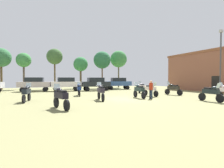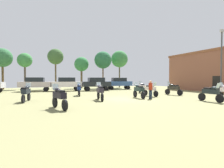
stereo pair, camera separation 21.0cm
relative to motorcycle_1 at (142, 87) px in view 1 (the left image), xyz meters
The scene contains 22 objects.
ground_plane 7.12m from the motorcycle_1, 137.86° to the right, with size 44.00×52.00×0.02m.
motorcycle_1 is the anchor object (origin of this frame).
motorcycle_2 4.00m from the motorcycle_1, 63.44° to the right, with size 0.75×2.19×1.47m.
motorcycle_3 13.41m from the motorcycle_1, 143.29° to the right, with size 0.79×2.12×1.47m.
motorcycle_4 5.78m from the motorcycle_1, 125.18° to the right, with size 0.62×2.27×1.48m.
motorcycle_5 3.83m from the motorcycle_1, 108.96° to the right, with size 0.62×2.27×1.45m.
motorcycle_6 9.17m from the motorcycle_1, 87.31° to the right, with size 0.62×2.09×1.45m.
motorcycle_9 8.01m from the motorcycle_1, behind, with size 0.65×2.12×1.46m.
motorcycle_10 13.31m from the motorcycle_1, 163.89° to the right, with size 0.70×2.18×1.47m.
motorcycle_11 8.69m from the motorcycle_1, 145.66° to the right, with size 0.64×2.25×1.50m.
car_1 7.94m from the motorcycle_1, 118.56° to the left, with size 4.38×1.99×2.00m.
car_2 15.05m from the motorcycle_1, 145.74° to the left, with size 4.52×2.42×2.00m.
car_3 8.68m from the motorcycle_1, 84.42° to the left, with size 4.54×2.47×2.00m.
car_5 11.31m from the motorcycle_1, 136.27° to the left, with size 4.37×1.97×2.00m.
person_1 6.37m from the motorcycle_1, 115.53° to the right, with size 0.44×0.44×1.64m.
tree_1 14.50m from the motorcycle_1, 91.27° to the left, with size 3.38×3.38×7.23m.
tree_3 17.54m from the motorcycle_1, 123.21° to the left, with size 2.80×2.80×7.21m.
tree_4 21.08m from the motorcycle_1, 133.54° to the left, with size 2.45×2.45×6.29m.
tree_5 15.92m from the motorcycle_1, 106.31° to the left, with size 2.77×2.77×6.06m.
tree_7 16.12m from the motorcycle_1, 75.57° to the left, with size 3.51×3.51×7.78m.
tree_9 23.92m from the motorcycle_1, 138.68° to the left, with size 3.15×3.15×6.97m.
lamp_post 9.70m from the motorcycle_1, 32.47° to the right, with size 0.44×0.24×7.49m.
Camera 1 is at (-6.71, -13.70, 1.77)m, focal length 27.68 mm.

